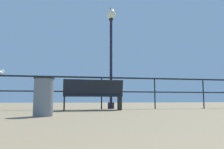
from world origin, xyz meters
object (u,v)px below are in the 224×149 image
object	(u,v)px
seagull_on_rail	(0,72)
trash_bin	(44,96)
bench_near_left	(93,94)
lamppost_center	(111,42)

from	to	relation	value
seagull_on_rail	trash_bin	distance (m)	3.65
seagull_on_rail	trash_bin	xyz separation A→B (m)	(1.70, -3.12, -0.81)
bench_near_left	seagull_on_rail	xyz separation A→B (m)	(-2.88, 0.85, 0.69)
bench_near_left	lamppost_center	distance (m)	2.36
lamppost_center	seagull_on_rail	size ratio (longest dim) A/B	10.42
bench_near_left	trash_bin	world-z (taller)	bench_near_left
bench_near_left	trash_bin	distance (m)	2.56
seagull_on_rail	trash_bin	world-z (taller)	seagull_on_rail
lamppost_center	trash_bin	distance (m)	4.41
bench_near_left	lamppost_center	bearing A→B (deg)	55.68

